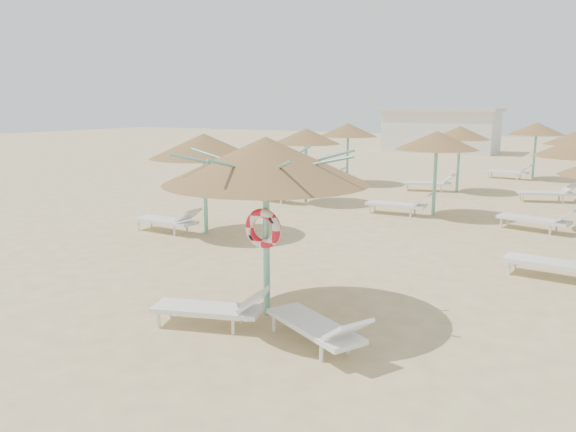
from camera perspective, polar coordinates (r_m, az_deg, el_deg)
The scene contains 6 objects.
ground at distance 9.73m, azimuth -4.26°, elevation -9.66°, with size 120.00×120.00×0.00m, color #D6C082.
main_palapa at distance 8.98m, azimuth -2.27°, elevation 5.61°, with size 3.32×3.32×2.97m.
lounger_main_a at distance 9.05m, azimuth -7.48°, elevation -9.21°, with size 1.93×1.10×0.67m.
lounger_main_b at distance 8.24m, azimuth 3.18°, elevation -11.13°, with size 1.95×1.40×0.69m.
palapa_field at distance 18.68m, azimuth 20.37°, elevation 6.96°, with size 19.65×19.58×2.72m.
service_hut at distance 43.98m, azimuth 15.27°, elevation 8.45°, with size 8.40×4.40×3.25m.
Camera 1 is at (5.12, -7.52, 3.46)m, focal length 35.00 mm.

